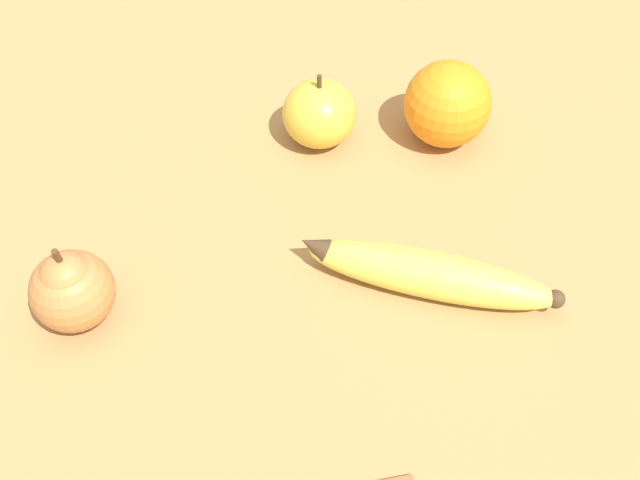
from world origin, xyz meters
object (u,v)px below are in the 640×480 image
at_px(orange, 447,104).
at_px(pear, 71,288).
at_px(banana, 428,274).
at_px(apple, 319,114).

relative_size(orange, pear, 0.99).
height_order(banana, pear, pear).
distance_m(banana, apple, 0.20).
bearing_deg(orange, apple, -168.51).
xyz_separation_m(banana, pear, (-0.27, -0.07, 0.02)).
xyz_separation_m(orange, pear, (-0.26, -0.26, -0.01)).
relative_size(banana, orange, 2.65).
distance_m(banana, pear, 0.28).
height_order(pear, apple, pear).
distance_m(orange, pear, 0.37).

